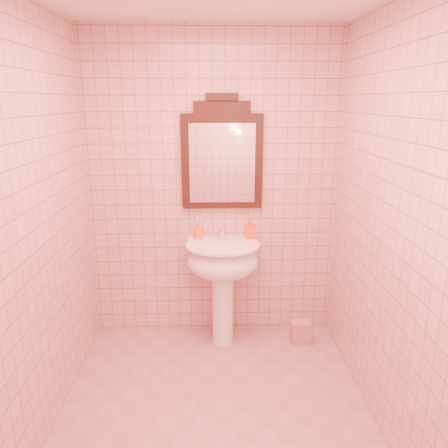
{
  "coord_description": "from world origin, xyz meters",
  "views": [
    {
      "loc": [
        -0.01,
        -2.36,
        1.95
      ],
      "look_at": [
        0.07,
        0.55,
        1.12
      ],
      "focal_mm": 35.0,
      "sensor_mm": 36.0,
      "label": 1
    }
  ],
  "objects_px": {
    "mirror": "(222,157)",
    "towel": "(301,333)",
    "toothbrush_cup": "(199,233)",
    "soap_dispenser": "(250,229)",
    "pedestal_sink": "(223,268)"
  },
  "relations": [
    {
      "from": "towel",
      "to": "soap_dispenser",
      "type": "bearing_deg",
      "value": 156.34
    },
    {
      "from": "pedestal_sink",
      "to": "soap_dispenser",
      "type": "xyz_separation_m",
      "value": [
        0.23,
        0.15,
        0.28
      ]
    },
    {
      "from": "pedestal_sink",
      "to": "towel",
      "type": "bearing_deg",
      "value": -3.18
    },
    {
      "from": "mirror",
      "to": "towel",
      "type": "bearing_deg",
      "value": -20.27
    },
    {
      "from": "toothbrush_cup",
      "to": "towel",
      "type": "height_order",
      "value": "toothbrush_cup"
    },
    {
      "from": "soap_dispenser",
      "to": "towel",
      "type": "height_order",
      "value": "soap_dispenser"
    },
    {
      "from": "pedestal_sink",
      "to": "towel",
      "type": "height_order",
      "value": "pedestal_sink"
    },
    {
      "from": "mirror",
      "to": "towel",
      "type": "distance_m",
      "value": 1.58
    },
    {
      "from": "toothbrush_cup",
      "to": "soap_dispenser",
      "type": "xyz_separation_m",
      "value": [
        0.42,
        0.0,
        0.03
      ]
    },
    {
      "from": "toothbrush_cup",
      "to": "towel",
      "type": "relative_size",
      "value": 0.87
    },
    {
      "from": "soap_dispenser",
      "to": "towel",
      "type": "xyz_separation_m",
      "value": [
        0.42,
        -0.18,
        -0.85
      ]
    },
    {
      "from": "pedestal_sink",
      "to": "toothbrush_cup",
      "type": "height_order",
      "value": "toothbrush_cup"
    },
    {
      "from": "toothbrush_cup",
      "to": "mirror",
      "type": "bearing_deg",
      "value": 16.6
    },
    {
      "from": "mirror",
      "to": "towel",
      "type": "xyz_separation_m",
      "value": [
        0.64,
        -0.24,
        -1.42
      ]
    },
    {
      "from": "pedestal_sink",
      "to": "mirror",
      "type": "xyz_separation_m",
      "value": [
        -0.0,
        0.2,
        0.86
      ]
    }
  ]
}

